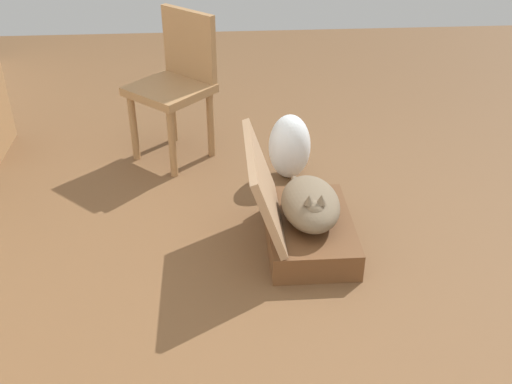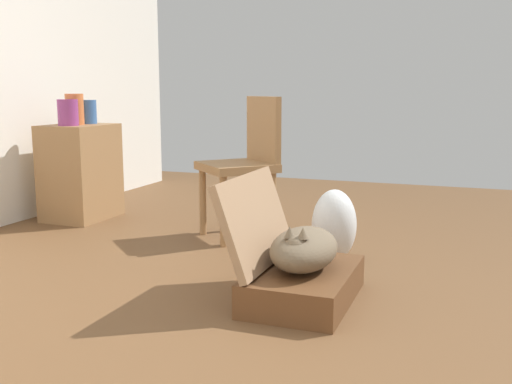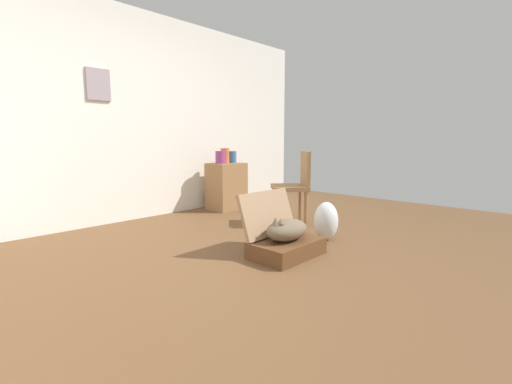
{
  "view_description": "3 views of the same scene",
  "coord_description": "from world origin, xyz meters",
  "views": [
    {
      "loc": [
        -2.1,
        0.31,
        1.84
      ],
      "look_at": [
        0.3,
        0.14,
        0.34
      ],
      "focal_mm": 42.86,
      "sensor_mm": 36.0,
      "label": 1
    },
    {
      "loc": [
        -2.08,
        -0.81,
        0.92
      ],
      "look_at": [
        0.61,
        0.2,
        0.42
      ],
      "focal_mm": 41.7,
      "sensor_mm": 36.0,
      "label": 2
    },
    {
      "loc": [
        -2.02,
        -1.96,
        1.01
      ],
      "look_at": [
        0.34,
        0.24,
        0.53
      ],
      "focal_mm": 24.75,
      "sensor_mm": 36.0,
      "label": 3
    }
  ],
  "objects": [
    {
      "name": "plastic_bag_white",
      "position": [
        1.01,
        -0.1,
        0.2
      ],
      "size": [
        0.25,
        0.24,
        0.39
      ],
      "primitive_type": "ellipsoid",
      "color": "silver",
      "rests_on": "ground"
    },
    {
      "name": "suitcase_base",
      "position": [
        0.34,
        -0.12,
        0.07
      ],
      "size": [
        0.64,
        0.42,
        0.14
      ],
      "primitive_type": "cube",
      "color": "brown",
      "rests_on": "ground"
    },
    {
      "name": "chair",
      "position": [
        1.34,
        0.54,
        0.49
      ],
      "size": [
        0.58,
        0.58,
        0.88
      ],
      "rotation": [
        0.0,
        0.0,
        -2.32
      ],
      "color": "olive",
      "rests_on": "ground"
    },
    {
      "name": "cat",
      "position": [
        0.34,
        -0.12,
        0.24
      ],
      "size": [
        0.52,
        0.28,
        0.22
      ],
      "color": "brown",
      "rests_on": "suitcase_base"
    },
    {
      "name": "vase_short",
      "position": [
        1.55,
        1.85,
        0.76
      ],
      "size": [
        0.12,
        0.12,
        0.17
      ],
      "primitive_type": "cylinder",
      "color": "#38609E",
      "rests_on": "side_table"
    },
    {
      "name": "suitcase_lid",
      "position": [
        0.34,
        0.1,
        0.35
      ],
      "size": [
        0.64,
        0.17,
        0.41
      ],
      "primitive_type": "cube",
      "rotation": [
        1.24,
        0.0,
        0.0
      ],
      "color": "#9B7756",
      "rests_on": "suitcase_base"
    },
    {
      "name": "side_table",
      "position": [
        1.43,
        1.85,
        0.34
      ],
      "size": [
        0.5,
        0.39,
        0.68
      ],
      "primitive_type": "cube",
      "color": "olive",
      "rests_on": "ground"
    },
    {
      "name": "vase_round",
      "position": [
        1.43,
        1.87,
        0.78
      ],
      "size": [
        0.13,
        0.13,
        0.22
      ],
      "primitive_type": "cylinder",
      "color": "#CC6B38",
      "rests_on": "side_table"
    },
    {
      "name": "ground_plane",
      "position": [
        0.0,
        0.0,
        0.0
      ],
      "size": [
        7.68,
        7.68,
        0.0
      ],
      "primitive_type": "plane",
      "color": "brown",
      "rests_on": "ground"
    },
    {
      "name": "vase_tall",
      "position": [
        1.3,
        1.83,
        0.76
      ],
      "size": [
        0.14,
        0.14,
        0.18
      ],
      "primitive_type": "cylinder",
      "color": "#8C387A",
      "rests_on": "side_table"
    }
  ]
}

